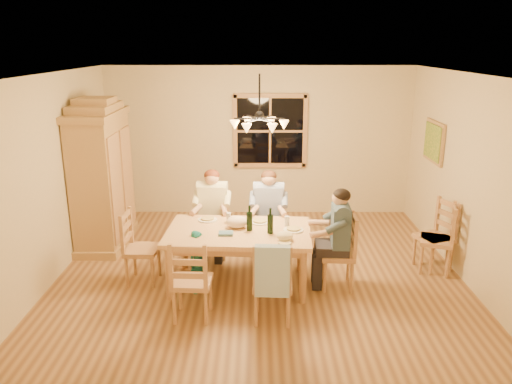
{
  "coord_description": "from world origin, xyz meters",
  "views": [
    {
      "loc": [
        -0.02,
        -6.44,
        3.06
      ],
      "look_at": [
        -0.04,
        0.1,
        1.11
      ],
      "focal_mm": 35.0,
      "sensor_mm": 36.0,
      "label": 1
    }
  ],
  "objects_px": {
    "chair_end_right": "(337,265)",
    "adult_woman": "(212,203)",
    "chair_end_left": "(143,260)",
    "chair_spare_back": "(435,251)",
    "chair_far_right": "(268,238)",
    "chair_near_right": "(272,296)",
    "dining_table": "(239,237)",
    "adult_slate_man": "(339,226)",
    "chair_spare_front": "(433,248)",
    "wine_bottle_a": "(249,218)",
    "armoire": "(102,179)",
    "wine_bottle_b": "(270,221)",
    "chair_far_left": "(213,237)",
    "chandelier": "(259,123)",
    "chair_near_left": "(192,293)",
    "child": "(199,262)",
    "adult_plaid_man": "(269,204)"
  },
  "relations": [
    {
      "from": "wine_bottle_a",
      "to": "chair_spare_front",
      "type": "bearing_deg",
      "value": 11.17
    },
    {
      "from": "dining_table",
      "to": "adult_slate_man",
      "type": "bearing_deg",
      "value": -2.97
    },
    {
      "from": "dining_table",
      "to": "adult_plaid_man",
      "type": "distance_m",
      "value": 0.96
    },
    {
      "from": "chair_far_left",
      "to": "chair_spare_back",
      "type": "relative_size",
      "value": 1.0
    },
    {
      "from": "chair_end_left",
      "to": "chair_spare_back",
      "type": "relative_size",
      "value": 1.0
    },
    {
      "from": "adult_slate_man",
      "to": "dining_table",
      "type": "bearing_deg",
      "value": 90.0
    },
    {
      "from": "chandelier",
      "to": "child",
      "type": "relative_size",
      "value": 0.94
    },
    {
      "from": "chair_far_left",
      "to": "armoire",
      "type": "bearing_deg",
      "value": -13.63
    },
    {
      "from": "wine_bottle_b",
      "to": "child",
      "type": "distance_m",
      "value": 1.05
    },
    {
      "from": "chair_end_left",
      "to": "adult_slate_man",
      "type": "distance_m",
      "value": 2.62
    },
    {
      "from": "chair_spare_back",
      "to": "chair_end_right",
      "type": "bearing_deg",
      "value": 128.23
    },
    {
      "from": "chandelier",
      "to": "adult_plaid_man",
      "type": "distance_m",
      "value": 1.31
    },
    {
      "from": "wine_bottle_a",
      "to": "child",
      "type": "bearing_deg",
      "value": -162.31
    },
    {
      "from": "chair_far_right",
      "to": "armoire",
      "type": "bearing_deg",
      "value": -9.4
    },
    {
      "from": "adult_woman",
      "to": "wine_bottle_b",
      "type": "relative_size",
      "value": 2.65
    },
    {
      "from": "chandelier",
      "to": "adult_plaid_man",
      "type": "height_order",
      "value": "chandelier"
    },
    {
      "from": "chair_far_left",
      "to": "chair_end_left",
      "type": "xyz_separation_m",
      "value": [
        -0.86,
        -0.83,
        0.0
      ]
    },
    {
      "from": "chair_end_left",
      "to": "chair_end_right",
      "type": "height_order",
      "value": "same"
    },
    {
      "from": "chair_far_right",
      "to": "chair_spare_back",
      "type": "height_order",
      "value": "same"
    },
    {
      "from": "chandelier",
      "to": "adult_woman",
      "type": "xyz_separation_m",
      "value": [
        -0.68,
        0.46,
        -1.24
      ]
    },
    {
      "from": "chair_far_right",
      "to": "wine_bottle_b",
      "type": "relative_size",
      "value": 3.0
    },
    {
      "from": "dining_table",
      "to": "chair_spare_front",
      "type": "xyz_separation_m",
      "value": [
        2.72,
        0.5,
        -0.36
      ]
    },
    {
      "from": "chair_near_right",
      "to": "chair_spare_front",
      "type": "xyz_separation_m",
      "value": [
        2.3,
        1.39,
        0.0
      ]
    },
    {
      "from": "chair_far_right",
      "to": "chair_end_left",
      "type": "distance_m",
      "value": 1.86
    },
    {
      "from": "chair_end_right",
      "to": "chair_spare_front",
      "type": "xyz_separation_m",
      "value": [
        1.44,
        0.57,
        0.0
      ]
    },
    {
      "from": "chair_end_left",
      "to": "chair_spare_front",
      "type": "xyz_separation_m",
      "value": [
        3.99,
        0.44,
        0.0
      ]
    },
    {
      "from": "adult_plaid_man",
      "to": "armoire",
      "type": "bearing_deg",
      "value": -9.4
    },
    {
      "from": "chair_near_right",
      "to": "chair_end_left",
      "type": "xyz_separation_m",
      "value": [
        -1.69,
        0.96,
        0.0
      ]
    },
    {
      "from": "armoire",
      "to": "chair_spare_front",
      "type": "distance_m",
      "value": 5.01
    },
    {
      "from": "chair_near_left",
      "to": "chair_near_right",
      "type": "xyz_separation_m",
      "value": [
        0.92,
        -0.05,
        0.0
      ]
    },
    {
      "from": "chair_far_left",
      "to": "adult_slate_man",
      "type": "bearing_deg",
      "value": 153.43
    },
    {
      "from": "dining_table",
      "to": "chair_spare_front",
      "type": "bearing_deg",
      "value": 10.47
    },
    {
      "from": "adult_woman",
      "to": "adult_slate_man",
      "type": "height_order",
      "value": "same"
    },
    {
      "from": "chair_far_right",
      "to": "chair_near_right",
      "type": "relative_size",
      "value": 1.0
    },
    {
      "from": "chair_end_left",
      "to": "adult_woman",
      "type": "xyz_separation_m",
      "value": [
        0.86,
        0.83,
        0.54
      ]
    },
    {
      "from": "chair_far_right",
      "to": "chair_near_left",
      "type": "bearing_deg",
      "value": 64.8
    },
    {
      "from": "chair_end_right",
      "to": "adult_woman",
      "type": "relative_size",
      "value": 1.13
    },
    {
      "from": "adult_plaid_man",
      "to": "adult_slate_man",
      "type": "bearing_deg",
      "value": 136.64
    },
    {
      "from": "chair_near_left",
      "to": "wine_bottle_a",
      "type": "height_order",
      "value": "wine_bottle_a"
    },
    {
      "from": "chair_near_left",
      "to": "chair_near_right",
      "type": "bearing_deg",
      "value": 0.0
    },
    {
      "from": "chandelier",
      "to": "chair_near_right",
      "type": "relative_size",
      "value": 0.78
    },
    {
      "from": "chandelier",
      "to": "adult_slate_man",
      "type": "relative_size",
      "value": 0.88
    },
    {
      "from": "chair_far_left",
      "to": "dining_table",
      "type": "bearing_deg",
      "value": 117.9
    },
    {
      "from": "chair_far_right",
      "to": "adult_woman",
      "type": "height_order",
      "value": "adult_woman"
    },
    {
      "from": "chair_far_right",
      "to": "adult_plaid_man",
      "type": "bearing_deg",
      "value": -87.03
    },
    {
      "from": "chair_end_right",
      "to": "adult_slate_man",
      "type": "distance_m",
      "value": 0.54
    },
    {
      "from": "chair_spare_front",
      "to": "chandelier",
      "type": "bearing_deg",
      "value": 69.78
    },
    {
      "from": "chair_spare_back",
      "to": "chair_far_right",
      "type": "bearing_deg",
      "value": 99.17
    },
    {
      "from": "armoire",
      "to": "wine_bottle_b",
      "type": "bearing_deg",
      "value": -30.67
    },
    {
      "from": "chair_spare_front",
      "to": "armoire",
      "type": "bearing_deg",
      "value": 57.68
    }
  ]
}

